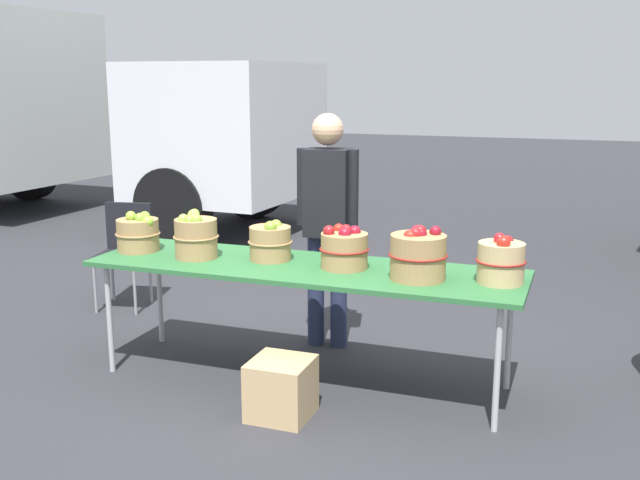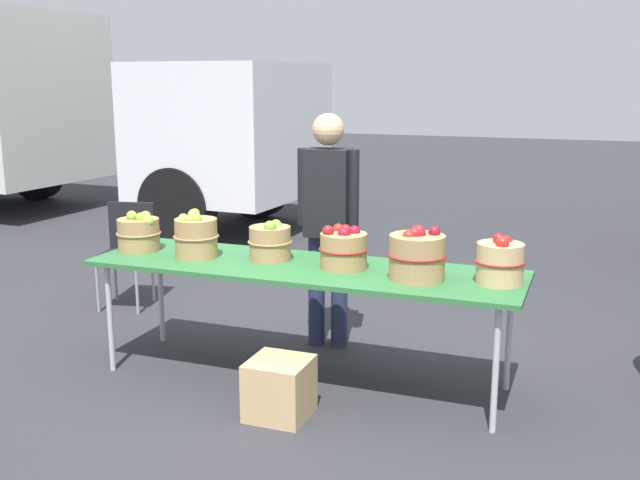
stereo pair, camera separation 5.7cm
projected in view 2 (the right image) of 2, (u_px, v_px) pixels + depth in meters
name	position (u px, v px, depth m)	size (l,w,h in m)	color
ground_plane	(303.00, 379.00, 4.75)	(40.00, 40.00, 0.00)	#2D2D33
market_table	(303.00, 271.00, 4.59)	(2.70, 0.76, 0.75)	#2D6B38
apple_basket_green_0	(139.00, 232.00, 4.97)	(0.30, 0.30, 0.27)	#A87F51
apple_basket_green_1	(196.00, 236.00, 4.77)	(0.29, 0.29, 0.30)	#A87F51
apple_basket_green_2	(270.00, 242.00, 4.71)	(0.28, 0.28, 0.26)	#A87F51
apple_basket_red_0	(344.00, 249.00, 4.50)	(0.31, 0.31, 0.27)	#A87F51
apple_basket_red_1	(417.00, 255.00, 4.25)	(0.34, 0.34, 0.32)	#A87F51
apple_basket_red_2	(500.00, 262.00, 4.17)	(0.28, 0.28, 0.29)	tan
vendor_adult	(328.00, 212.00, 5.15)	(0.43, 0.24, 1.65)	#262D4C
box_truck	(7.00, 106.00, 10.41)	(7.80, 2.55, 2.75)	silver
folding_chair	(127.00, 246.00, 6.20)	(0.47, 0.47, 0.86)	black
produce_crate	(279.00, 388.00, 4.20)	(0.33, 0.33, 0.33)	tan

